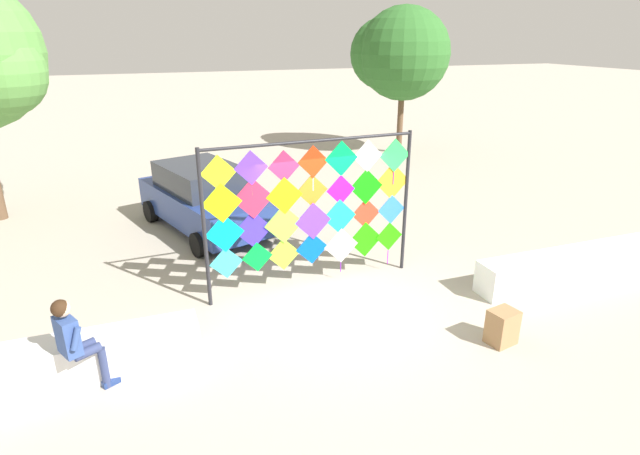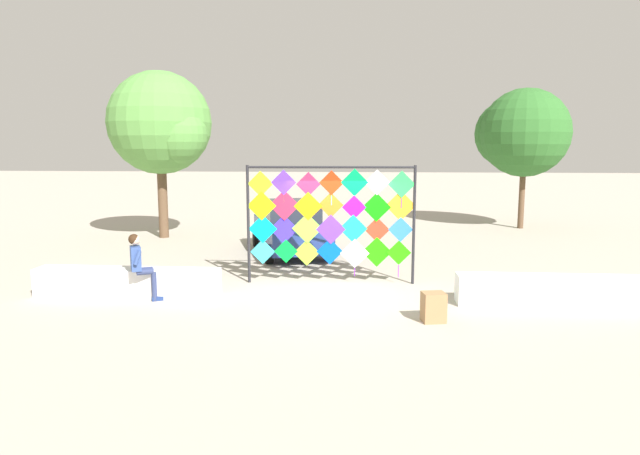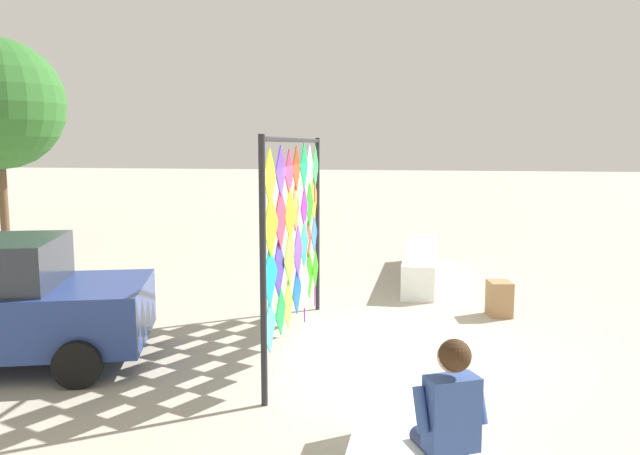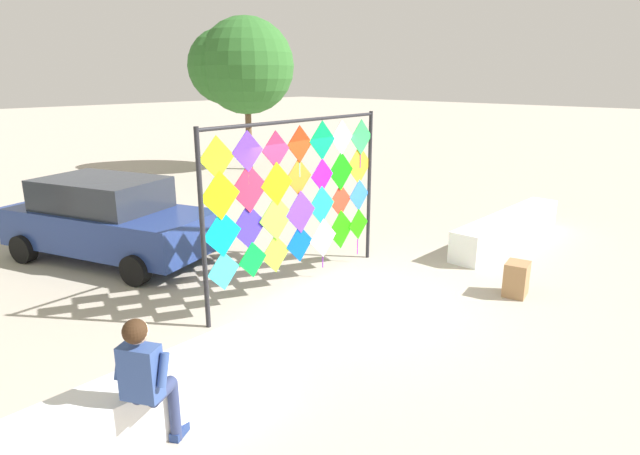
# 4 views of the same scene
# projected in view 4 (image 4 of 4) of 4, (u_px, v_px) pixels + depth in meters

# --- Properties ---
(ground) EXTENTS (120.00, 120.00, 0.00)m
(ground) POSITION_uv_depth(u_px,v_px,m) (363.00, 302.00, 8.53)
(ground) COLOR #ADA393
(plaza_ledge_left) EXTENTS (4.11, 0.60, 0.63)m
(plaza_ledge_left) POSITION_uv_depth(u_px,v_px,m) (86.00, 433.00, 4.93)
(plaza_ledge_left) COLOR white
(plaza_ledge_left) RESTS_ON ground
(plaza_ledge_right) EXTENTS (4.11, 0.60, 0.63)m
(plaza_ledge_right) POSITION_uv_depth(u_px,v_px,m) (508.00, 228.00, 11.50)
(plaza_ledge_right) COLOR white
(plaza_ledge_right) RESTS_ON ground
(kite_display_rack) EXTENTS (4.07, 0.24, 2.87)m
(kite_display_rack) POSITION_uv_depth(u_px,v_px,m) (300.00, 191.00, 8.70)
(kite_display_rack) COLOR #232328
(kite_display_rack) RESTS_ON ground
(seated_vendor) EXTENTS (0.71, 0.62, 1.48)m
(seated_vendor) POSITION_uv_depth(u_px,v_px,m) (148.00, 375.00, 4.87)
(seated_vendor) COLOR navy
(seated_vendor) RESTS_ON ground
(parked_car) EXTENTS (2.97, 4.48, 1.61)m
(parked_car) POSITION_uv_depth(u_px,v_px,m) (108.00, 219.00, 10.36)
(parked_car) COLOR navy
(parked_car) RESTS_ON ground
(cardboard_box_large) EXTENTS (0.48, 0.43, 0.57)m
(cardboard_box_large) POSITION_uv_depth(u_px,v_px,m) (516.00, 279.00, 8.73)
(cardboard_box_large) COLOR #9E754C
(cardboard_box_large) RESTS_ON ground
(tree_far_right) EXTENTS (3.60, 3.80, 5.60)m
(tree_far_right) POSITION_uv_depth(u_px,v_px,m) (240.00, 65.00, 19.66)
(tree_far_right) COLOR brown
(tree_far_right) RESTS_ON ground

